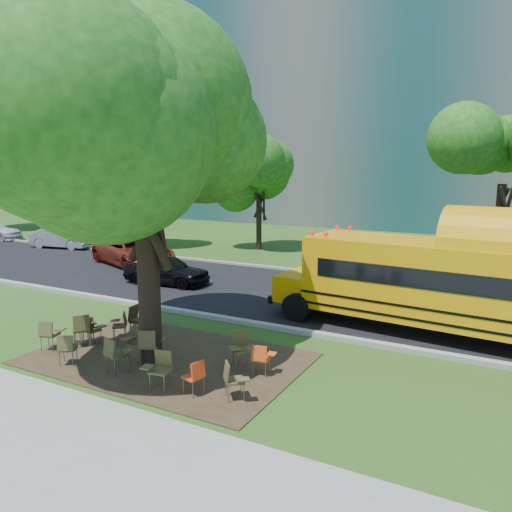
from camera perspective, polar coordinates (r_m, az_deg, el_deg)
The scene contains 33 objects.
ground at distance 14.46m, azimuth -12.13°, elevation -10.06°, with size 160.00×160.00×0.00m, color #2E4B17.
dirt_patch at distance 13.49m, azimuth -10.22°, elevation -11.43°, with size 7.00×4.50×0.03m, color #382819.
asphalt_road at distance 20.04m, azimuth 0.92°, elevation -4.04°, with size 80.00×8.00×0.04m, color black.
kerb_near at distance 16.70m, azimuth -5.44°, elevation -6.84°, with size 80.00×0.25×0.14m, color gray.
kerb_far at distance 23.65m, azimuth 5.49°, elevation -1.74°, with size 80.00×0.25×0.14m, color gray.
building_main at distance 49.62m, azimuth 8.47°, elevation 17.12°, with size 38.00×16.00×22.00m, color #5F5E5B.
building_left at distance 68.93m, azimuth -15.22°, elevation 14.08°, with size 26.00×14.00×20.00m, color #5F5E5B.
bg_tree_0 at distance 31.27m, azimuth -13.90°, elevation 9.23°, with size 5.20×5.20×7.18m.
bg_tree_1 at distance 38.38m, azimuth -20.97°, elevation 10.21°, with size 6.00×6.00×8.40m.
bg_tree_2 at distance 29.72m, azimuth 0.34°, elevation 8.79°, with size 4.80×4.80×6.62m.
bg_tree_3 at distance 24.27m, azimuth 26.48°, elevation 9.35°, with size 5.60×5.60×7.84m.
main_tree at distance 12.42m, azimuth -12.81°, elevation 13.95°, with size 7.20×7.20×9.43m.
school_bus at distance 15.35m, azimuth 24.08°, elevation -3.27°, with size 11.56×3.51×2.79m.
chair_0 at distance 14.73m, azimuth -22.53°, elevation -8.04°, with size 0.59×0.65×0.87m.
chair_1 at distance 14.75m, azimuth -18.38°, elevation -7.80°, with size 0.61×0.50×0.85m.
chair_2 at distance 13.53m, azimuth -20.71°, elevation -9.63°, with size 0.56×0.69×0.83m.
chair_3 at distance 13.25m, azimuth -13.05°, elevation -9.25°, with size 0.64×0.57×0.97m.
chair_4 at distance 12.62m, azimuth -15.80°, elevation -10.53°, with size 0.69×0.54×0.92m.
chair_5 at distance 11.62m, azimuth -10.90°, elevation -12.26°, with size 0.60×0.62×0.89m.
chair_6 at distance 11.24m, azimuth -6.93°, elevation -13.20°, with size 0.48×0.61×0.81m.
chair_7 at distance 10.94m, azimuth -2.70°, elevation -13.70°, with size 0.73×0.58×0.85m.
chair_8 at distance 14.99m, azimuth -18.73°, elevation -7.69°, with size 0.52×0.66×0.79m.
chair_9 at distance 15.04m, azimuth -15.17°, elevation -7.39°, with size 0.68×0.54×0.81m.
chair_10 at distance 15.11m, azimuth -13.45°, elevation -6.90°, with size 0.60×0.62×0.94m.
chair_11 at distance 12.99m, azimuth -12.09°, elevation -9.69°, with size 0.64×0.76×0.94m.
chair_12 at distance 12.57m, azimuth -1.76°, elevation -10.15°, with size 0.64×0.81×0.94m.
chair_13 at distance 12.08m, azimuth 0.64°, elevation -11.43°, with size 0.54×0.55×0.81m.
chair_14 at distance 14.73m, azimuth -19.24°, elevation -7.63°, with size 0.64×0.81×0.95m.
black_car at distance 21.43m, azimuth -10.18°, elevation -1.57°, with size 1.50×3.72×1.27m, color black.
bg_car_silver at distance 32.67m, azimuth -21.29°, elevation 1.95°, with size 1.37×3.94×1.30m, color #9F9FA4.
bg_car_red at distance 25.89m, azimuth -13.81°, elevation 0.57°, with size 2.47×5.35×1.49m, color #5D1A10.
pedestrian_a at distance 33.47m, azimuth -16.75°, elevation 2.84°, with size 0.66×0.43×1.81m, color navy.
pedestrian_b at distance 38.11m, azimuth -22.09°, elevation 3.27°, with size 0.81×0.63×1.66m, color #776347.
Camera 1 is at (8.90, -10.26, 4.96)m, focal length 35.00 mm.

